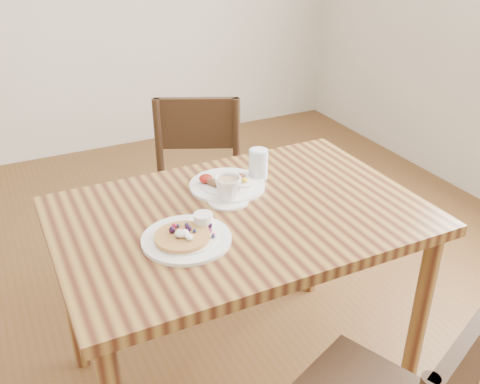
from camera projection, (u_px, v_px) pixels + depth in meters
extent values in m
plane|color=brown|center=(240.00, 375.00, 2.11)|extent=(5.00, 5.00, 0.00)
cube|color=olive|center=(240.00, 216.00, 1.77)|extent=(1.20, 0.80, 0.04)
cylinder|color=olive|center=(420.00, 317.00, 1.88)|extent=(0.06, 0.06, 0.71)
cylinder|color=olive|center=(313.00, 226.00, 2.42)|extent=(0.06, 0.06, 0.71)
cylinder|color=olive|center=(71.00, 293.00, 2.00)|extent=(0.06, 0.06, 0.71)
cylinder|color=#311E12|center=(479.00, 355.00, 1.31)|extent=(0.04, 0.04, 0.43)
cube|color=#311E12|center=(462.00, 371.00, 1.14)|extent=(0.36, 0.17, 0.24)
cube|color=#311E12|center=(198.00, 203.00, 2.42)|extent=(0.56, 0.56, 0.04)
cylinder|color=#311E12|center=(157.00, 269.00, 2.37)|extent=(0.04, 0.04, 0.43)
cylinder|color=#311E12|center=(238.00, 268.00, 2.37)|extent=(0.04, 0.04, 0.43)
cylinder|color=#311E12|center=(165.00, 227.00, 2.68)|extent=(0.04, 0.04, 0.43)
cylinder|color=#311E12|center=(237.00, 226.00, 2.69)|extent=(0.04, 0.04, 0.43)
cylinder|color=#311E12|center=(237.00, 143.00, 2.48)|extent=(0.04, 0.04, 0.43)
cylinder|color=#311E12|center=(159.00, 144.00, 2.47)|extent=(0.04, 0.04, 0.43)
cube|color=#311E12|center=(197.00, 123.00, 2.44)|extent=(0.36, 0.19, 0.24)
cylinder|color=white|center=(187.00, 239.00, 1.60)|extent=(0.27, 0.27, 0.01)
cylinder|color=white|center=(186.00, 237.00, 1.59)|extent=(0.19, 0.19, 0.01)
cylinder|color=#B22D59|center=(201.00, 231.00, 1.62)|extent=(0.07, 0.07, 0.00)
cylinder|color=#C68C47|center=(182.00, 237.00, 1.58)|extent=(0.17, 0.17, 0.01)
ellipsoid|color=white|center=(181.00, 233.00, 1.56)|extent=(0.03, 0.03, 0.02)
ellipsoid|color=white|center=(189.00, 237.00, 1.55)|extent=(0.02, 0.02, 0.01)
cylinder|color=white|center=(203.00, 220.00, 1.64)|extent=(0.06, 0.06, 0.04)
cylinder|color=#591E07|center=(203.00, 215.00, 1.63)|extent=(0.05, 0.05, 0.00)
sphere|color=black|center=(190.00, 228.00, 1.59)|extent=(0.02, 0.02, 0.02)
sphere|color=#1E234C|center=(187.00, 225.00, 1.61)|extent=(0.01, 0.01, 0.01)
sphere|color=#1E234C|center=(179.00, 224.00, 1.62)|extent=(0.01, 0.01, 0.01)
sphere|color=#B21938|center=(177.00, 228.00, 1.59)|extent=(0.02, 0.02, 0.02)
sphere|color=black|center=(174.00, 231.00, 1.58)|extent=(0.02, 0.02, 0.02)
sphere|color=#1E234C|center=(178.00, 236.00, 1.56)|extent=(0.01, 0.01, 0.01)
sphere|color=black|center=(186.00, 232.00, 1.57)|extent=(0.02, 0.02, 0.02)
sphere|color=#1E234C|center=(192.00, 232.00, 1.58)|extent=(0.01, 0.01, 0.01)
sphere|color=#1E234C|center=(213.00, 237.00, 1.58)|extent=(0.01, 0.01, 0.01)
sphere|color=#B21938|center=(212.00, 229.00, 1.61)|extent=(0.01, 0.01, 0.01)
sphere|color=black|center=(205.00, 223.00, 1.64)|extent=(0.02, 0.02, 0.02)
cylinder|color=white|center=(227.00, 185.00, 1.90)|extent=(0.27, 0.27, 0.01)
cylinder|color=white|center=(227.00, 184.00, 1.90)|extent=(0.19, 0.19, 0.01)
cylinder|color=brown|center=(219.00, 184.00, 1.86)|extent=(0.06, 0.10, 0.03)
cylinder|color=brown|center=(228.00, 184.00, 1.86)|extent=(0.06, 0.10, 0.03)
cube|color=maroon|center=(226.00, 178.00, 1.93)|extent=(0.08, 0.04, 0.01)
cube|color=maroon|center=(234.00, 177.00, 1.92)|extent=(0.08, 0.03, 0.01)
cylinder|color=white|center=(245.00, 182.00, 1.90)|extent=(0.07, 0.07, 0.00)
ellipsoid|color=yellow|center=(245.00, 180.00, 1.89)|extent=(0.03, 0.03, 0.01)
ellipsoid|color=#A5190F|center=(206.00, 178.00, 1.90)|extent=(0.05, 0.05, 0.03)
cylinder|color=white|center=(228.00, 200.00, 1.81)|extent=(0.14, 0.14, 0.01)
imported|color=white|center=(228.00, 188.00, 1.79)|extent=(0.13, 0.13, 0.08)
cylinder|color=tan|center=(228.00, 181.00, 1.78)|extent=(0.07, 0.07, 0.00)
cylinder|color=silver|center=(258.00, 164.00, 1.95)|extent=(0.07, 0.07, 0.11)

